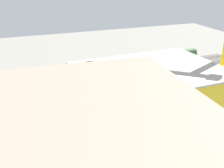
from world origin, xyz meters
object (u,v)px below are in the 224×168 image
at_px(street_tree_0, 51,92).
at_px(box_truck_2, 136,106).
at_px(parked_car_0, 220,90).
at_px(street_tree_4, 110,85).
at_px(traffic_light, 165,79).
at_px(street_tree_5, 103,85).
at_px(construction_building, 149,109).
at_px(tower_crane, 215,46).
at_px(street_tree_3, 166,79).
at_px(parked_car_5, 130,106).
at_px(freight_coach_far, 55,79).
at_px(platform_canopy_near, 80,79).
at_px(parked_car_2, 187,96).
at_px(parked_car_1, 204,93).
at_px(box_truck_1, 117,106).
at_px(box_truck_0, 84,112).
at_px(parked_car_3, 167,99).
at_px(street_tree_1, 31,99).
at_px(passenger_coach, 179,57).
at_px(parked_car_4, 149,102).
at_px(locomotive, 133,66).

bearing_deg(street_tree_0, box_truck_2, 156.00).
xyz_separation_m(parked_car_0, street_tree_4, (37.61, -9.04, 3.80)).
relative_size(street_tree_0, traffic_light, 1.34).
bearing_deg(street_tree_0, street_tree_5, 179.95).
relative_size(construction_building, tower_crane, 0.86).
height_order(construction_building, street_tree_3, construction_building).
xyz_separation_m(parked_car_0, parked_car_5, (34.58, 0.07, -0.05)).
xyz_separation_m(freight_coach_far, street_tree_5, (-12.64, 16.42, 2.14)).
distance_m(platform_canopy_near, parked_car_2, 37.44).
xyz_separation_m(parked_car_1, street_tree_5, (33.46, -8.80, 4.54)).
relative_size(freight_coach_far, street_tree_3, 2.68).
height_order(street_tree_0, street_tree_5, street_tree_0).
height_order(parked_car_0, box_truck_1, box_truck_1).
relative_size(box_truck_0, street_tree_3, 1.33).
bearing_deg(box_truck_1, platform_canopy_near, -70.92).
relative_size(street_tree_3, traffic_light, 1.12).
height_order(parked_car_3, street_tree_1, street_tree_1).
xyz_separation_m(parked_car_0, parked_car_1, (7.08, 0.48, -0.08)).
height_order(parked_car_3, box_truck_1, box_truck_1).
bearing_deg(parked_car_1, parked_car_2, -0.72).
distance_m(parked_car_2, parked_car_5, 20.95).
height_order(parked_car_0, street_tree_0, street_tree_0).
height_order(street_tree_0, street_tree_3, street_tree_0).
xyz_separation_m(freight_coach_far, parked_car_2, (-39.53, 25.13, -2.34)).
relative_size(parked_car_1, box_truck_0, 0.46).
relative_size(parked_car_0, street_tree_4, 0.63).
bearing_deg(construction_building, passenger_coach, -132.29).
height_order(parked_car_5, street_tree_4, street_tree_4).
bearing_deg(street_tree_3, construction_building, 51.65).
bearing_deg(parked_car_2, box_truck_2, 5.39).
bearing_deg(street_tree_1, parked_car_1, 171.78).
xyz_separation_m(parked_car_1, box_truck_2, (26.25, 1.78, 0.87)).
xyz_separation_m(construction_building, box_truck_0, (11.36, -17.62, -7.85)).
height_order(platform_canopy_near, traffic_light, traffic_light).
relative_size(parked_car_4, box_truck_2, 0.46).
bearing_deg(box_truck_0, parked_car_5, -176.84).
bearing_deg(parked_car_4, locomotive, -105.16).
bearing_deg(parked_car_4, street_tree_4, -41.64).
height_order(tower_crane, street_tree_1, tower_crane).
height_order(parked_car_4, street_tree_1, street_tree_1).
bearing_deg(tower_crane, parked_car_5, -44.69).
xyz_separation_m(passenger_coach, parked_car_5, (38.09, 31.34, -2.58)).
distance_m(platform_canopy_near, parked_car_0, 49.43).
relative_size(box_truck_2, street_tree_5, 1.31).
xyz_separation_m(parked_car_2, traffic_light, (4.01, -8.37, 3.35)).
relative_size(parked_car_1, parked_car_3, 0.92).
relative_size(locomotive, construction_building, 0.52).
distance_m(parked_car_2, construction_building, 31.74).
distance_m(parked_car_5, street_tree_5, 11.24).
relative_size(construction_building, street_tree_3, 4.54).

